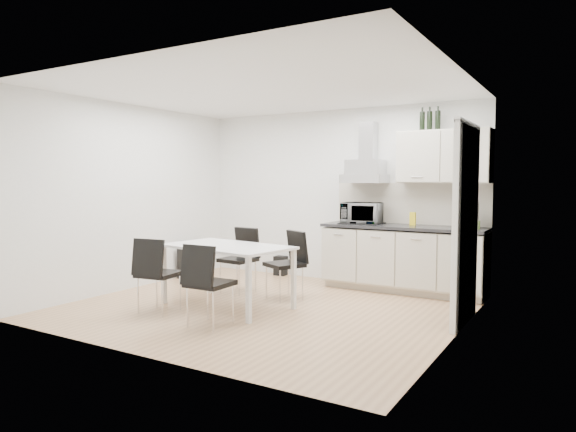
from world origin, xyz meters
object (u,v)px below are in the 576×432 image
object	(u,v)px
chair_far_right	(284,265)
guitar_amp	(193,261)
kitchenette	(406,232)
chair_far_left	(238,260)
dining_table	(227,251)
floor_speaker	(281,266)
chair_near_right	(210,285)
chair_near_left	(159,275)

from	to	relation	value
chair_far_right	guitar_amp	xyz separation A→B (m)	(-2.08, 0.62, -0.20)
kitchenette	chair_far_left	xyz separation A→B (m)	(-1.97, -1.22, -0.39)
dining_table	floor_speaker	distance (m)	2.21
dining_table	floor_speaker	bearing A→B (deg)	111.89
chair_near_right	guitar_amp	bearing A→B (deg)	133.38
chair_near_right	floor_speaker	bearing A→B (deg)	105.84
dining_table	chair_far_left	size ratio (longest dim) A/B	1.88
dining_table	chair_far_right	size ratio (longest dim) A/B	1.88
chair_far_right	chair_near_right	world-z (taller)	same
kitchenette	guitar_amp	bearing A→B (deg)	-169.38
chair_far_left	guitar_amp	size ratio (longest dim) A/B	1.44
kitchenette	dining_table	xyz separation A→B (m)	(-1.61, -1.92, -0.15)
chair_far_left	chair_near_right	xyz separation A→B (m)	(0.71, -1.47, 0.00)
chair_near_right	guitar_amp	distance (m)	2.91
kitchenette	chair_far_left	size ratio (longest dim) A/B	2.86
chair_near_right	dining_table	bearing A→B (deg)	113.99
dining_table	chair_far_left	bearing A→B (deg)	124.70
chair_near_right	floor_speaker	distance (m)	3.00
chair_far_left	floor_speaker	world-z (taller)	chair_far_left
chair_far_right	chair_near_left	bearing A→B (deg)	82.26
chair_near_right	chair_far_left	bearing A→B (deg)	114.70
dining_table	kitchenette	bearing A→B (deg)	57.99
dining_table	chair_far_left	xyz separation A→B (m)	(-0.35, 0.70, -0.24)
kitchenette	chair_far_right	world-z (taller)	kitchenette
chair_far_left	chair_near_left	size ratio (longest dim) A/B	1.00
chair_far_right	floor_speaker	size ratio (longest dim) A/B	2.85
chair_near_right	chair_near_left	bearing A→B (deg)	170.17
kitchenette	chair_near_right	bearing A→B (deg)	-115.06
kitchenette	chair_near_left	xyz separation A→B (m)	(-2.12, -2.55, -0.39)
dining_table	chair_near_left	bearing A→B (deg)	-120.67
dining_table	chair_near_right	bearing A→B (deg)	-56.77
dining_table	chair_far_left	distance (m)	0.82
chair_near_right	chair_far_right	bearing A→B (deg)	87.01
floor_speaker	dining_table	bearing A→B (deg)	-76.52
chair_far_right	dining_table	bearing A→B (deg)	86.32
floor_speaker	kitchenette	bearing A→B (deg)	-4.84
chair_near_left	chair_far_right	bearing A→B (deg)	47.48
dining_table	chair_near_left	size ratio (longest dim) A/B	1.88
chair_far_left	floor_speaker	size ratio (longest dim) A/B	2.85
kitchenette	chair_near_left	world-z (taller)	kitchenette
chair_far_right	chair_near_right	size ratio (longest dim) A/B	1.00
chair_far_right	chair_near_left	distance (m)	1.60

